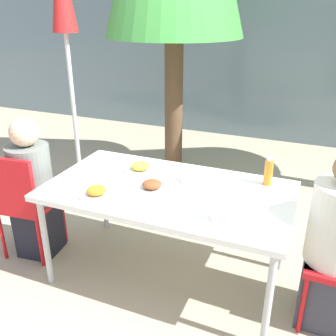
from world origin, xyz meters
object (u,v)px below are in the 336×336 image
salad_bowl (194,178)px  person_right (335,249)px  chair_left (22,198)px  drinking_cup (217,212)px  bottle (268,172)px  closed_umbrella (64,16)px  person_left (34,192)px

salad_bowl → person_right: bearing=-11.8°
chair_left → salad_bowl: chair_left is taller
drinking_cup → salad_bowl: (-0.28, 0.45, -0.03)m
chair_left → drinking_cup: bearing=-8.7°
chair_left → bottle: (1.72, 0.51, 0.30)m
person_right → closed_umbrella: (-2.53, 1.04, 1.23)m
closed_umbrella → drinking_cup: closed_umbrella is taller
person_left → closed_umbrella: bearing=103.0°
person_left → drinking_cup: 1.51m
bottle → salad_bowl: bottle is taller
closed_umbrella → person_left: bearing=-71.1°
bottle → salad_bowl: (-0.48, -0.14, -0.07)m
person_left → closed_umbrella: (-0.38, 1.12, 1.23)m
chair_left → salad_bowl: (1.24, 0.37, 0.23)m
person_left → bottle: bearing=8.3°
closed_umbrella → bottle: closed_umbrella is taller
chair_left → salad_bowl: 1.31m
person_right → bottle: person_right is taller
chair_left → closed_umbrella: bearing=99.9°
chair_left → salad_bowl: size_ratio=4.59×
drinking_cup → salad_bowl: size_ratio=0.54×
person_left → person_right: size_ratio=0.98×
chair_left → person_right: 2.19m
chair_left → person_left: (0.04, 0.08, 0.02)m
closed_umbrella → drinking_cup: bearing=-34.5°
chair_left → person_right: person_right is taller
drinking_cup → bottle: bearing=71.1°
closed_umbrella → drinking_cup: size_ratio=23.70×
bottle → person_left: bearing=-165.8°
person_right → person_left: bearing=3.5°
closed_umbrella → chair_left: bearing=-74.2°
person_left → person_right: person_right is taller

